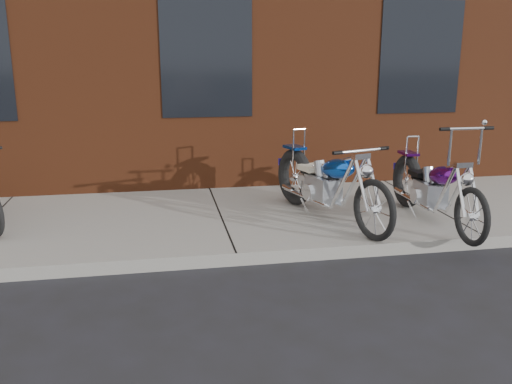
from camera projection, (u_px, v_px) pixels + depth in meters
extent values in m
plane|color=#25242B|center=(237.00, 266.00, 5.92)|extent=(120.00, 120.00, 0.00)
cube|color=#9C9587|center=(220.00, 220.00, 7.33)|extent=(22.00, 3.00, 0.15)
torus|color=black|center=(412.00, 184.00, 7.45)|extent=(0.15, 0.75, 0.75)
torus|color=black|center=(479.00, 221.00, 5.91)|extent=(0.07, 0.67, 0.67)
cube|color=#A2A9B1|center=(436.00, 196.00, 6.82)|extent=(0.29, 0.41, 0.31)
ellipsoid|color=#581074|center=(450.00, 178.00, 6.47)|extent=(0.27, 0.57, 0.32)
cube|color=black|center=(427.00, 176.00, 7.03)|extent=(0.25, 0.29, 0.06)
cylinder|color=white|center=(475.00, 194.00, 5.97)|extent=(0.04, 0.30, 0.56)
cylinder|color=white|center=(475.00, 130.00, 5.92)|extent=(0.57, 0.03, 0.03)
cylinder|color=white|center=(417.00, 157.00, 7.28)|extent=(0.02, 0.02, 0.50)
cylinder|color=white|center=(435.00, 202.00, 7.09)|extent=(0.05, 0.93, 0.05)
torus|color=black|center=(301.00, 179.00, 7.58)|extent=(0.38, 0.82, 0.81)
torus|color=black|center=(384.00, 214.00, 6.07)|extent=(0.28, 0.72, 0.73)
cube|color=#A2A9B1|center=(330.00, 191.00, 6.96)|extent=(0.43, 0.52, 0.34)
ellipsoid|color=blue|center=(346.00, 171.00, 6.61)|extent=(0.46, 0.67, 0.34)
cube|color=beige|center=(318.00, 170.00, 7.16)|extent=(0.35, 0.38, 0.07)
cylinder|color=white|center=(377.00, 186.00, 6.12)|extent=(0.14, 0.32, 0.60)
cylinder|color=white|center=(371.00, 152.00, 6.15)|extent=(0.60, 0.21, 0.03)
cylinder|color=white|center=(305.00, 150.00, 7.39)|extent=(0.03, 0.03, 0.54)
cylinder|color=white|center=(328.00, 197.00, 7.27)|extent=(0.34, 0.98, 0.05)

